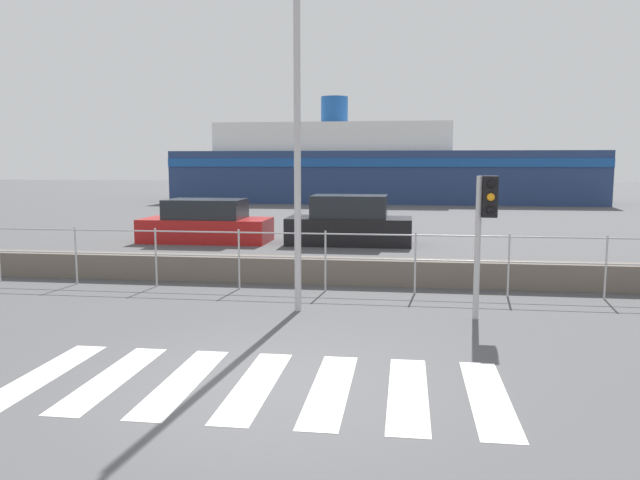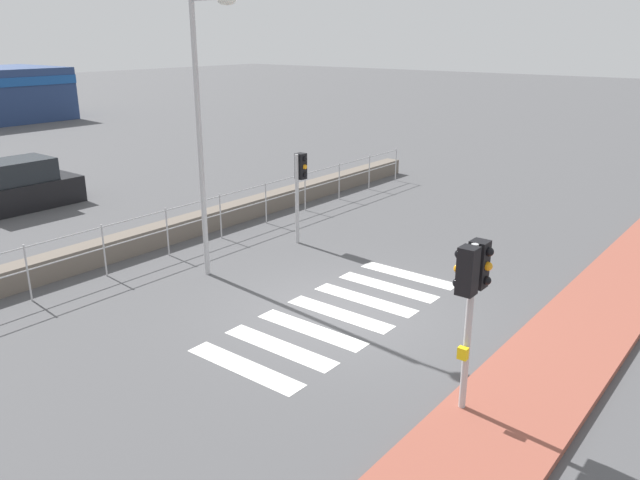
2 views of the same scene
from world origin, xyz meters
name	(u,v)px [view 1 (image 1 of 2)]	position (x,y,z in m)	size (l,w,h in m)	color
ground_plane	(265,386)	(0.00, 0.00, 0.00)	(160.00, 160.00, 0.00)	#4C4C4F
crosswalk	(255,385)	(-0.12, 0.00, 0.00)	(5.85, 2.40, 0.01)	silver
seawall	(331,271)	(0.00, 6.38, 0.28)	(24.18, 0.55, 0.55)	#6B6056
harbor_fence	(325,252)	(0.00, 5.50, 0.82)	(21.80, 0.04, 1.25)	#B2B2B5
traffic_light_far	(486,215)	(2.92, 3.58, 1.77)	(0.34, 0.32, 2.41)	#B2B2B5
streetlamp	(295,89)	(-0.26, 3.51, 3.84)	(0.32, 1.31, 6.19)	#B2B2B5
ferry_boat	(373,168)	(-0.67, 35.26, 2.21)	(27.30, 7.07, 6.97)	navy
parked_car_red	(206,224)	(-4.97, 12.91, 0.60)	(4.22, 1.83, 1.42)	#B21919
parked_car_black	(349,223)	(-0.19, 12.91, 0.67)	(3.97, 1.72, 1.58)	black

